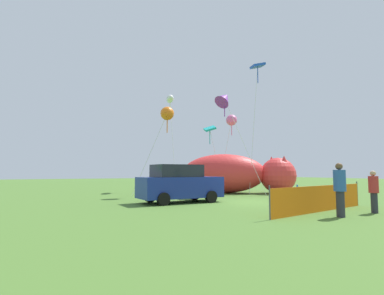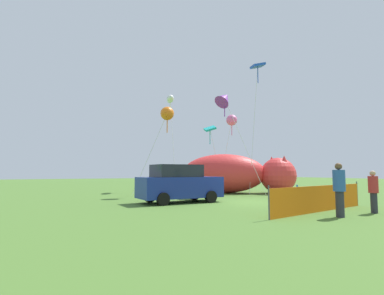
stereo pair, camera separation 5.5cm
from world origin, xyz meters
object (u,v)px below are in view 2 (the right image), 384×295
object	(u,v)px
spectator_in_red_shirt	(339,187)
kite_orange_flower	(167,114)
kite_teal_diamond	(210,130)
kite_white_ghost	(170,99)
kite_blue_box	(258,68)
inflatable_cat	(236,175)
spectator_in_grey_shirt	(373,190)
folding_chair	(294,192)
kite_pink_octopus	(232,120)
kite_purple_delta	(225,99)
parked_car	(179,184)

from	to	relation	value
spectator_in_red_shirt	kite_orange_flower	distance (m)	12.26
spectator_in_red_shirt	kite_teal_diamond	xyz separation A→B (m)	(3.15, 14.14, 4.04)
kite_white_ghost	kite_blue_box	bearing A→B (deg)	-57.47
inflatable_cat	kite_blue_box	size ratio (longest dim) A/B	0.84
spectator_in_grey_shirt	kite_teal_diamond	xyz separation A→B (m)	(1.07, 14.06, 4.19)
folding_chair	kite_pink_octopus	xyz separation A→B (m)	(2.23, 8.94, 5.43)
kite_orange_flower	kite_white_ghost	size ratio (longest dim) A/B	0.72
kite_orange_flower	kite_purple_delta	size ratio (longest dim) A/B	0.79
spectator_in_red_shirt	kite_white_ghost	bearing A→B (deg)	88.36
inflatable_cat	kite_pink_octopus	bearing A→B (deg)	94.42
spectator_in_red_shirt	kite_purple_delta	world-z (taller)	kite_purple_delta
folding_chair	kite_pink_octopus	distance (m)	10.69
parked_car	spectator_in_red_shirt	xyz separation A→B (m)	(2.91, -7.08, 0.07)
spectator_in_grey_shirt	spectator_in_red_shirt	size ratio (longest dim) A/B	0.86
spectator_in_red_shirt	kite_orange_flower	world-z (taller)	kite_orange_flower
spectator_in_red_shirt	kite_white_ghost	world-z (taller)	kite_white_ghost
kite_pink_octopus	parked_car	bearing A→B (deg)	-140.09
folding_chair	spectator_in_red_shirt	distance (m)	5.57
inflatable_cat	kite_teal_diamond	world-z (taller)	kite_teal_diamond
kite_blue_box	folding_chair	bearing A→B (deg)	-110.07
kite_pink_octopus	kite_purple_delta	bearing A→B (deg)	-131.20
folding_chair	kite_purple_delta	xyz separation A→B (m)	(-0.65, 5.65, 6.24)
kite_blue_box	kite_white_ghost	world-z (taller)	kite_blue_box
parked_car	kite_pink_octopus	world-z (taller)	kite_pink_octopus
kite_blue_box	kite_teal_diamond	distance (m)	6.14
kite_orange_flower	kite_pink_octopus	size ratio (longest dim) A/B	0.92
spectator_in_grey_shirt	kite_pink_octopus	world-z (taller)	kite_pink_octopus
kite_white_ghost	kite_purple_delta	bearing A→B (deg)	-74.05
inflatable_cat	kite_pink_octopus	size ratio (longest dim) A/B	1.25
kite_orange_flower	kite_purple_delta	bearing A→B (deg)	-12.00
kite_white_ghost	kite_pink_octopus	xyz separation A→B (m)	(4.56, -2.58, -1.86)
spectator_in_grey_shirt	kite_orange_flower	distance (m)	12.73
spectator_in_grey_shirt	kite_purple_delta	xyz separation A→B (m)	(0.07, 10.35, 5.86)
kite_pink_octopus	spectator_in_grey_shirt	bearing A→B (deg)	-102.22
kite_blue_box	kite_purple_delta	size ratio (longest dim) A/B	1.28
kite_purple_delta	spectator_in_grey_shirt	bearing A→B (deg)	-90.41
kite_orange_flower	spectator_in_red_shirt	bearing A→B (deg)	-80.56
kite_blue_box	kite_purple_delta	bearing A→B (deg)	165.37
folding_chair	spectator_in_grey_shirt	distance (m)	4.77
folding_chair	kite_purple_delta	size ratio (longest dim) A/B	0.12
kite_blue_box	kite_teal_diamond	world-z (taller)	kite_blue_box
parked_car	kite_purple_delta	size ratio (longest dim) A/B	0.58
kite_orange_flower	folding_chair	bearing A→B (deg)	-54.28
folding_chair	kite_pink_octopus	world-z (taller)	kite_pink_octopus
kite_pink_octopus	kite_orange_flower	bearing A→B (deg)	-160.57
spectator_in_red_shirt	kite_blue_box	xyz separation A→B (m)	(4.63, 9.78, 8.11)
inflatable_cat	kite_teal_diamond	xyz separation A→B (m)	(-0.59, 2.73, 3.73)
kite_purple_delta	parked_car	bearing A→B (deg)	-146.49
spectator_in_grey_shirt	kite_white_ghost	world-z (taller)	kite_white_ghost
kite_blue_box	kite_pink_octopus	size ratio (longest dim) A/B	1.49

